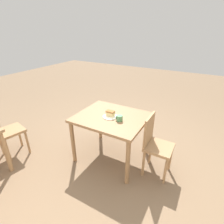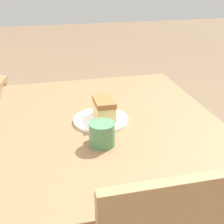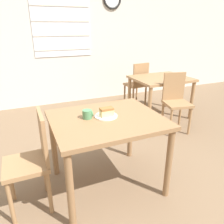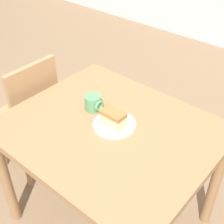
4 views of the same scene
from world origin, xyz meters
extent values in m
cube|color=olive|center=(0.03, 0.16, 0.74)|extent=(1.03, 0.87, 0.04)
cylinder|color=olive|center=(0.50, -0.22, 0.36)|extent=(0.06, 0.06, 0.72)
cylinder|color=olive|center=(0.50, 0.55, 0.36)|extent=(0.06, 0.06, 0.72)
cylinder|color=#9E754C|center=(1.61, 0.72, 0.22)|extent=(0.04, 0.04, 0.43)
cylinder|color=white|center=(0.04, 0.19, 0.77)|extent=(0.22, 0.22, 0.01)
cube|color=#E0C67F|center=(0.04, 0.18, 0.80)|extent=(0.12, 0.07, 0.06)
cube|color=#936033|center=(0.04, 0.18, 0.84)|extent=(0.12, 0.07, 0.02)
cylinder|color=#4C8456|center=(-0.14, 0.23, 0.80)|extent=(0.09, 0.09, 0.08)
torus|color=#4C8456|center=(-0.10, 0.23, 0.80)|extent=(0.02, 0.06, 0.06)
camera|label=1|loc=(-1.12, 2.20, 1.96)|focal=28.00mm
camera|label=2|loc=(-1.05, 0.41, 1.32)|focal=50.00mm
camera|label=3|loc=(-0.67, -1.59, 1.57)|focal=35.00mm
camera|label=4|loc=(0.81, -0.74, 1.76)|focal=50.00mm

